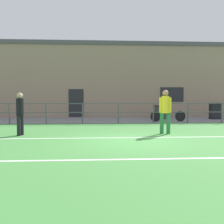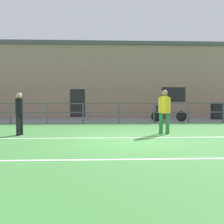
% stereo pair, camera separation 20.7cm
% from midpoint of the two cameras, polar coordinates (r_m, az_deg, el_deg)
% --- Properties ---
extents(ground, '(60.00, 44.00, 0.04)m').
position_cam_midpoint_polar(ground, '(8.83, 4.05, -6.39)').
color(ground, '#42843D').
extents(field_line_touchline, '(36.00, 0.11, 0.00)m').
position_cam_midpoint_polar(field_line_touchline, '(9.49, 3.51, -5.59)').
color(field_line_touchline, white).
rests_on(field_line_touchline, ground).
extents(field_line_hash, '(36.00, 0.11, 0.00)m').
position_cam_midpoint_polar(field_line_hash, '(6.25, 7.33, -10.12)').
color(field_line_hash, white).
rests_on(field_line_hash, ground).
extents(pavement_strip, '(48.00, 5.00, 0.02)m').
position_cam_midpoint_polar(pavement_strip, '(17.23, 0.30, -1.69)').
color(pavement_strip, slate).
rests_on(pavement_strip, ground).
extents(perimeter_fence, '(36.07, 0.07, 1.15)m').
position_cam_midpoint_polar(perimeter_fence, '(14.69, 0.96, 0.38)').
color(perimeter_fence, '#474C51').
rests_on(perimeter_fence, ground).
extents(clubhouse_facade, '(28.00, 2.56, 5.70)m').
position_cam_midpoint_polar(clubhouse_facade, '(20.91, -0.38, 6.95)').
color(clubhouse_facade, gray).
rests_on(clubhouse_facade, ground).
extents(player_goalkeeper, '(0.29, 0.44, 1.63)m').
position_cam_midpoint_polar(player_goalkeeper, '(10.57, -19.94, 0.16)').
color(player_goalkeeper, black).
rests_on(player_goalkeeper, ground).
extents(player_striker, '(0.47, 0.31, 1.75)m').
position_cam_midpoint_polar(player_striker, '(10.61, 10.98, 0.64)').
color(player_striker, '#237038').
rests_on(player_striker, ground).
extents(bicycle_parked_0, '(2.15, 0.04, 0.73)m').
position_cam_midpoint_polar(bicycle_parked_0, '(16.08, 11.73, -0.87)').
color(bicycle_parked_0, black).
rests_on(bicycle_parked_0, pavement_strip).
extents(trash_bin_0, '(0.68, 0.58, 1.10)m').
position_cam_midpoint_polar(trash_bin_0, '(18.87, 21.26, 0.23)').
color(trash_bin_0, black).
rests_on(trash_bin_0, pavement_strip).
extents(trash_bin_1, '(0.69, 0.58, 0.94)m').
position_cam_midpoint_polar(trash_bin_1, '(17.99, 10.14, 0.00)').
color(trash_bin_1, '#33383D').
rests_on(trash_bin_1, pavement_strip).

